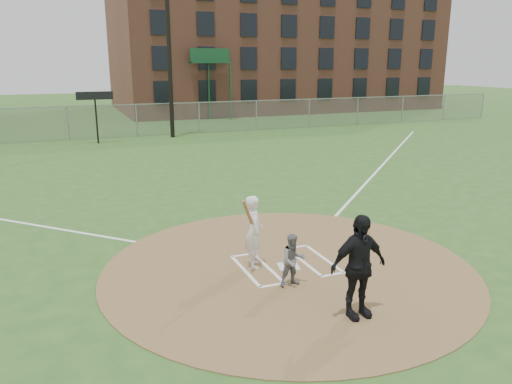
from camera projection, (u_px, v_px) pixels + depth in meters
name	position (u px, v px, depth m)	size (l,w,h in m)	color
ground	(288.00, 268.00, 11.36)	(140.00, 140.00, 0.00)	#2C551D
dirt_circle	(288.00, 267.00, 11.36)	(8.40, 8.40, 0.02)	olive
home_plate	(288.00, 267.00, 11.34)	(0.46, 0.46, 0.03)	silver
foul_line_first	(383.00, 165.00, 22.67)	(0.10, 24.00, 0.01)	white
catcher	(293.00, 260.00, 10.28)	(0.55, 0.43, 1.12)	slate
umpire	(358.00, 266.00, 8.94)	(1.14, 0.47, 1.94)	black
batters_boxes	(286.00, 264.00, 11.49)	(2.08, 1.88, 0.01)	white
batter_at_plate	(254.00, 231.00, 11.20)	(0.78, 0.99, 1.78)	white
outfield_fence	(137.00, 120.00, 30.87)	(56.08, 0.08, 2.03)	slate
brick_warehouse	(272.00, 31.00, 49.30)	(30.00, 17.17, 15.00)	#945340
light_pole	(168.00, 25.00, 29.27)	(1.20, 0.30, 12.22)	black
scoreboard_sign	(95.00, 101.00, 28.01)	(2.00, 0.10, 2.93)	black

